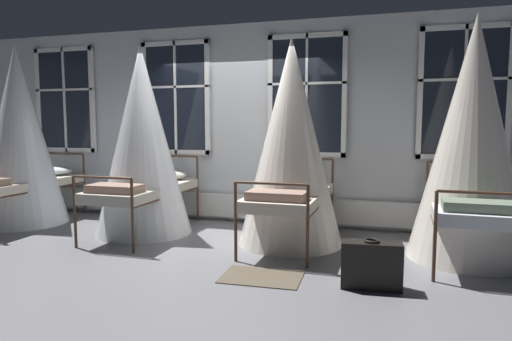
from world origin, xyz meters
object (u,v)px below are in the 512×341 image
object	(u,v)px
cot_first	(19,138)
cot_second	(142,143)
cot_fourth	(472,142)
suitcase_dark	(371,265)
cot_third	(291,145)

from	to	relation	value
cot_first	cot_second	world-z (taller)	cot_first
cot_second	cot_fourth	world-z (taller)	cot_fourth
cot_fourth	suitcase_dark	world-z (taller)	cot_fourth
cot_first	suitcase_dark	distance (m)	5.60
cot_second	cot_fourth	bearing A→B (deg)	-90.48
cot_first	cot_fourth	distance (m)	6.34
cot_second	cot_first	bearing A→B (deg)	89.64
cot_first	suitcase_dark	world-z (taller)	cot_first
cot_second	cot_fourth	size ratio (longest dim) A/B	0.95
cot_second	cot_fourth	distance (m)	4.20
cot_first	cot_second	xyz separation A→B (m)	(2.14, -0.02, -0.06)
cot_first	cot_third	world-z (taller)	cot_first
cot_second	cot_fourth	xyz separation A→B (m)	(4.20, -0.04, 0.06)
cot_first	suitcase_dark	bearing A→B (deg)	-103.56
suitcase_dark	cot_fourth	bearing A→B (deg)	46.06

